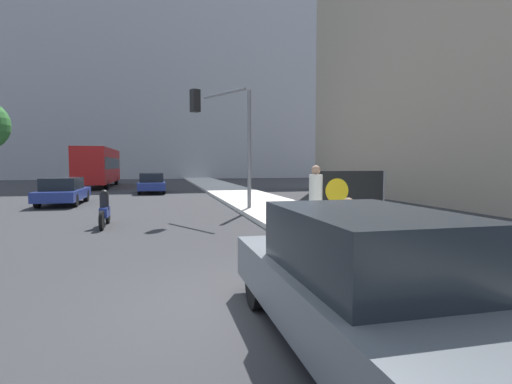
{
  "coord_description": "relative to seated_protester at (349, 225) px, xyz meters",
  "views": [
    {
      "loc": [
        -1.2,
        -5.41,
        2.02
      ],
      "look_at": [
        1.39,
        5.33,
        1.25
      ],
      "focal_mm": 28.0,
      "sensor_mm": 36.0,
      "label": 1
    }
  ],
  "objects": [
    {
      "name": "protest_banner",
      "position": [
        1.45,
        2.79,
        0.27
      ],
      "size": [
        2.09,
        0.06,
        1.66
      ],
      "color": "slate",
      "rests_on": "sidewalk_curb"
    },
    {
      "name": "city_bus_on_road",
      "position": [
        -9.02,
        30.14,
        1.15
      ],
      "size": [
        2.47,
        11.74,
        3.38
      ],
      "color": "red",
      "rests_on": "ground_plane"
    },
    {
      "name": "jogger_on_sidewalk",
      "position": [
        0.1,
        2.06,
        0.32
      ],
      "size": [
        0.34,
        0.34,
        1.82
      ],
      "rotation": [
        0.0,
        0.0,
        2.63
      ],
      "color": "#424247",
      "rests_on": "sidewalk_curb"
    },
    {
      "name": "seated_protester",
      "position": [
        0.0,
        0.0,
        0.0
      ],
      "size": [
        0.95,
        0.77,
        1.16
      ],
      "rotation": [
        0.0,
        0.0,
        0.12
      ],
      "color": "#474C56",
      "rests_on": "sidewalk_curb"
    },
    {
      "name": "parked_car_curbside",
      "position": [
        -1.68,
        -3.58,
        -0.02
      ],
      "size": [
        1.76,
        4.58,
        1.54
      ],
      "color": "#565B60",
      "rests_on": "ground_plane"
    },
    {
      "name": "traffic_light_pole",
      "position": [
        -1.02,
        8.59,
        2.75
      ],
      "size": [
        2.64,
        2.41,
        4.95
      ],
      "color": "slate",
      "rests_on": "sidewalk_curb"
    },
    {
      "name": "building_backdrop_far",
      "position": [
        -4.55,
        54.82,
        19.97
      ],
      "size": [
        52.0,
        12.0,
        41.5
      ],
      "color": "#99999E",
      "rests_on": "ground_plane"
    },
    {
      "name": "car_on_road_midblock",
      "position": [
        -4.32,
        21.43,
        -0.08
      ],
      "size": [
        1.81,
        4.39,
        1.41
      ],
      "color": "navy",
      "rests_on": "ground_plane"
    },
    {
      "name": "car_on_road_nearest",
      "position": [
        -8.48,
        14.15,
        -0.1
      ],
      "size": [
        1.84,
        4.72,
        1.35
      ],
      "color": "navy",
      "rests_on": "ground_plane"
    },
    {
      "name": "motorcycle_on_road",
      "position": [
        -5.51,
        6.16,
        -0.26
      ],
      "size": [
        0.28,
        2.1,
        1.2
      ],
      "color": "navy",
      "rests_on": "ground_plane"
    },
    {
      "name": "ground_plane",
      "position": [
        -2.55,
        -2.02,
        -0.78
      ],
      "size": [
        160.0,
        160.0,
        0.0
      ],
      "primitive_type": "plane",
      "color": "#303033"
    },
    {
      "name": "sidewalk_curb",
      "position": [
        1.22,
        12.98,
        -0.7
      ],
      "size": [
        3.63,
        90.0,
        0.17
      ],
      "primitive_type": "cube",
      "color": "beige",
      "rests_on": "ground_plane"
    }
  ]
}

